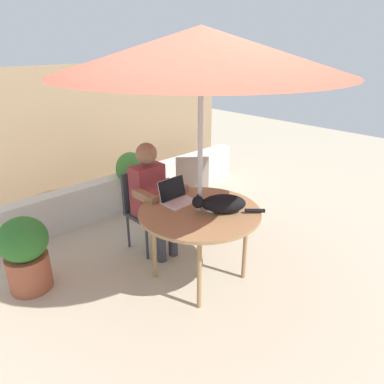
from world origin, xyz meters
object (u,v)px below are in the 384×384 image
at_px(chair_empty, 193,189).
at_px(person_seated, 152,194).
at_px(potted_plant_by_chair, 25,252).
at_px(laptop, 176,195).
at_px(potted_plant_near_fence, 131,177).
at_px(patio_table, 200,216).
at_px(cat, 221,204).
at_px(patio_umbrella, 201,50).
at_px(chair_occupied, 144,204).

relative_size(chair_empty, person_seated, 0.72).
bearing_deg(potted_plant_by_chair, chair_empty, -5.31).
distance_m(laptop, potted_plant_near_fence, 1.53).
height_order(potted_plant_near_fence, potted_plant_by_chair, potted_plant_near_fence).
xyz_separation_m(patio_table, potted_plant_by_chair, (-1.25, 0.98, -0.29)).
relative_size(cat, potted_plant_by_chair, 0.68).
relative_size(cat, potted_plant_near_fence, 0.61).
distance_m(potted_plant_near_fence, potted_plant_by_chair, 1.84).
bearing_deg(patio_umbrella, person_seated, 90.00).
bearing_deg(patio_table, patio_umbrella, 0.00).
distance_m(patio_table, person_seated, 0.71).
bearing_deg(patio_umbrella, potted_plant_by_chair, 141.83).
xyz_separation_m(patio_table, laptop, (-0.03, 0.30, 0.12)).
bearing_deg(potted_plant_by_chair, laptop, -29.20).
xyz_separation_m(patio_umbrella, chair_occupied, (0.00, 0.86, -1.58)).
height_order(chair_occupied, potted_plant_near_fence, chair_occupied).
relative_size(patio_umbrella, potted_plant_by_chair, 3.24).
xyz_separation_m(chair_empty, cat, (-0.59, -0.96, 0.31)).
bearing_deg(chair_empty, potted_plant_by_chair, 174.69).
bearing_deg(chair_empty, cat, -121.31).
bearing_deg(chair_empty, patio_umbrella, -130.70).
xyz_separation_m(patio_umbrella, potted_plant_by_chair, (-1.25, 0.98, -1.71)).
height_order(patio_umbrella, laptop, patio_umbrella).
bearing_deg(potted_plant_near_fence, potted_plant_by_chair, -156.41).
bearing_deg(potted_plant_by_chair, patio_umbrella, -38.17).
distance_m(chair_occupied, cat, 1.07).
relative_size(chair_empty, potted_plant_by_chair, 1.20).
bearing_deg(cat, potted_plant_near_fence, 80.13).
bearing_deg(potted_plant_by_chair, person_seated, -12.55).
xyz_separation_m(chair_empty, potted_plant_near_fence, (-0.26, 0.92, -0.03)).
bearing_deg(chair_empty, potted_plant_near_fence, 105.82).
height_order(chair_empty, cat, cat).
distance_m(patio_umbrella, potted_plant_near_fence, 2.39).
bearing_deg(cat, patio_table, 123.12).
bearing_deg(chair_occupied, laptop, -92.63).
bearing_deg(potted_plant_near_fence, chair_occupied, -116.74).
height_order(laptop, potted_plant_near_fence, laptop).
height_order(chair_occupied, chair_empty, same).
height_order(chair_occupied, potted_plant_by_chair, chair_occupied).
bearing_deg(chair_occupied, person_seated, -90.00).
relative_size(patio_table, potted_plant_by_chair, 1.54).
bearing_deg(person_seated, chair_empty, 8.07).
bearing_deg(person_seated, laptop, -93.64).
relative_size(patio_table, chair_occupied, 1.28).
relative_size(patio_table, potted_plant_near_fence, 1.37).
height_order(chair_empty, potted_plant_near_fence, chair_empty).
bearing_deg(patio_umbrella, potted_plant_near_fence, 75.91).
xyz_separation_m(person_seated, potted_plant_by_chair, (-1.25, 0.28, -0.29)).
bearing_deg(laptop, cat, -74.14).
xyz_separation_m(patio_umbrella, potted_plant_near_fence, (0.43, 1.72, -1.61)).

